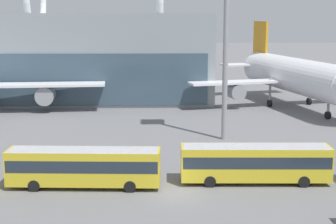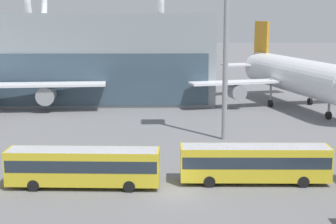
% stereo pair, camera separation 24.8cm
% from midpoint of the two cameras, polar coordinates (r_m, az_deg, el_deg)
% --- Properties ---
extents(ground_plane, '(440.00, 440.00, 0.00)m').
position_cam_midpoint_polar(ground_plane, '(42.97, 0.89, -9.10)').
color(ground_plane, slate).
extents(airliner_at_gate_far, '(33.51, 33.60, 13.29)m').
position_cam_midpoint_polar(airliner_at_gate_far, '(83.63, 14.00, 3.94)').
color(airliner_at_gate_far, white).
rests_on(airliner_at_gate_far, ground_plane).
extents(shuttle_bus_1, '(13.10, 3.28, 3.33)m').
position_cam_midpoint_polar(shuttle_bus_1, '(44.62, -9.21, -5.84)').
color(shuttle_bus_1, gold).
rests_on(shuttle_bus_1, ground_plane).
extents(shuttle_bus_2, '(13.06, 3.02, 3.33)m').
position_cam_midpoint_polar(shuttle_bus_2, '(45.76, 9.74, -5.43)').
color(shuttle_bus_2, gold).
rests_on(shuttle_bus_2, ground_plane).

